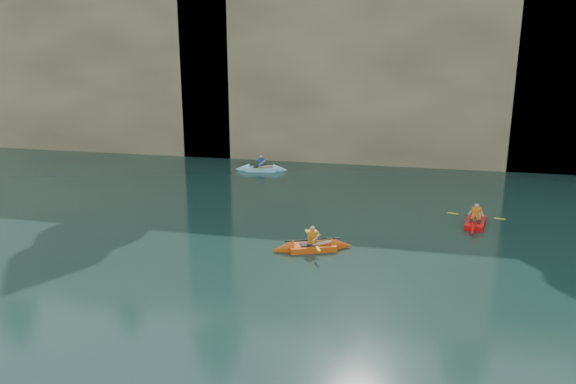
# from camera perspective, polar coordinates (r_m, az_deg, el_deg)

# --- Properties ---
(ground) EXTENTS (160.00, 160.00, 0.00)m
(ground) POSITION_cam_1_polar(r_m,az_deg,el_deg) (13.43, -6.63, -16.63)
(ground) COLOR black
(ground) RESTS_ON ground
(cliff) EXTENTS (70.00, 16.00, 12.00)m
(cliff) POSITION_cam_1_polar(r_m,az_deg,el_deg) (40.92, 7.50, 13.61)
(cliff) COLOR tan
(cliff) RESTS_ON ground
(cliff_slab_west) EXTENTS (26.00, 2.40, 10.56)m
(cliff_slab_west) POSITION_cam_1_polar(r_m,az_deg,el_deg) (41.08, -23.35, 11.53)
(cliff_slab_west) COLOR tan
(cliff_slab_west) RESTS_ON ground
(cliff_slab_center) EXTENTS (24.00, 2.40, 11.40)m
(cliff_slab_center) POSITION_cam_1_polar(r_m,az_deg,el_deg) (33.40, 9.71, 12.68)
(cliff_slab_center) COLOR tan
(cliff_slab_center) RESTS_ON ground
(sea_cave_west) EXTENTS (4.50, 1.00, 4.00)m
(sea_cave_west) POSITION_cam_1_polar(r_m,az_deg,el_deg) (39.69, -21.04, 6.89)
(sea_cave_west) COLOR black
(sea_cave_west) RESTS_ON ground
(sea_cave_center) EXTENTS (3.50, 1.00, 3.20)m
(sea_cave_center) POSITION_cam_1_polar(r_m,az_deg,el_deg) (34.06, -0.84, 6.00)
(sea_cave_center) COLOR black
(sea_cave_center) RESTS_ON ground
(sea_cave_east) EXTENTS (5.00, 1.00, 4.50)m
(sea_cave_east) POSITION_cam_1_polar(r_m,az_deg,el_deg) (33.56, 23.19, 5.76)
(sea_cave_east) COLOR black
(sea_cave_east) RESTS_ON ground
(kayaker_orange) EXTENTS (2.90, 2.03, 1.09)m
(kayaker_orange) POSITION_cam_1_polar(r_m,az_deg,el_deg) (19.55, 2.48, -5.55)
(kayaker_orange) COLOR #EF510F
(kayaker_orange) RESTS_ON ground
(kayaker_red_far) EXTENTS (2.17, 3.06, 1.09)m
(kayaker_red_far) POSITION_cam_1_polar(r_m,az_deg,el_deg) (23.29, 18.50, -2.90)
(kayaker_red_far) COLOR red
(kayaker_red_far) RESTS_ON ground
(kayaker_ltblue_mid) EXTENTS (3.00, 2.20, 1.11)m
(kayaker_ltblue_mid) POSITION_cam_1_polar(r_m,az_deg,el_deg) (31.22, -2.73, 2.39)
(kayaker_ltblue_mid) COLOR #98E2FF
(kayaker_ltblue_mid) RESTS_ON ground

